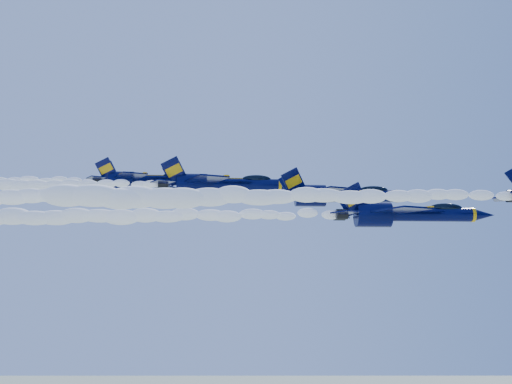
{
  "coord_description": "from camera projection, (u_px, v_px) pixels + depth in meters",
  "views": [
    {
      "loc": [
        -17.0,
        -72.72,
        142.89
      ],
      "look_at": [
        -11.1,
        4.78,
        153.98
      ],
      "focal_mm": 45.0,
      "sensor_mm": 36.0,
      "label": 1
    }
  ],
  "objects": [
    {
      "name": "smoke_trail_jet_second",
      "position": [
        128.0,
        216.0,
        67.56
      ],
      "size": [
        44.43,
        2.27,
        2.04
      ],
      "primitive_type": "ellipsoid",
      "color": "white"
    },
    {
      "name": "smoke_trail_jet_lead",
      "position": [
        288.0,
        196.0,
        61.34
      ],
      "size": [
        44.43,
        2.45,
        2.21
      ],
      "primitive_type": "ellipsoid",
      "color": "white"
    },
    {
      "name": "jet_fourth",
      "position": [
        220.0,
        184.0,
        88.95
      ],
      "size": [
        19.6,
        16.08,
        7.28
      ],
      "color": "black"
    },
    {
      "name": "jet_fifth",
      "position": [
        145.0,
        180.0,
        94.69
      ],
      "size": [
        17.09,
        14.02,
        6.35
      ],
      "color": "black"
    },
    {
      "name": "jet_third",
      "position": [
        338.0,
        195.0,
        78.3
      ],
      "size": [
        17.26,
        14.16,
        6.41
      ],
      "color": "black"
    },
    {
      "name": "jet_second",
      "position": [
        405.0,
        214.0,
        69.88
      ],
      "size": [
        17.83,
        14.63,
        6.63
      ],
      "color": "black"
    },
    {
      "name": "smoke_trail_jet_third",
      "position": [
        92.0,
        196.0,
        76.0
      ],
      "size": [
        44.43,
        2.2,
        1.98
      ],
      "primitive_type": "ellipsoid",
      "color": "white"
    }
  ]
}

